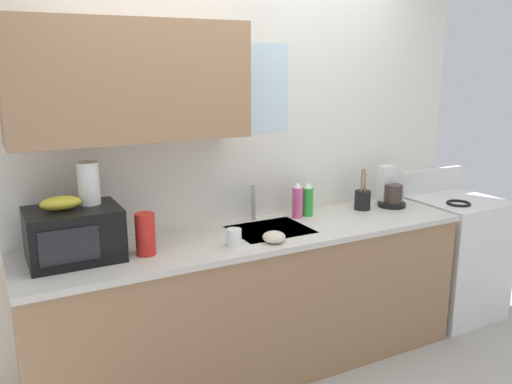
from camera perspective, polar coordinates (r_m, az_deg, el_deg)
The scene contains 14 objects.
kitchen_wall_assembly at distance 3.26m, azimuth -4.79°, elevation 4.63°, with size 3.48×0.42×2.50m.
counter_unit at distance 3.33m, azimuth 0.03°, elevation -11.65°, with size 2.71×0.63×0.90m.
sink_faucet at distance 3.39m, azimuth -0.28°, elevation -1.12°, with size 0.03×0.03×0.24m, color #B2B5BA.
stove_range at distance 4.34m, azimuth 20.38°, elevation -6.39°, with size 0.60×0.60×1.08m.
microwave at distance 2.86m, azimuth -18.90°, elevation -4.31°, with size 0.46×0.35×0.27m.
banana_bunch at distance 2.81m, azimuth -20.16°, elevation -1.12°, with size 0.20×0.11×0.07m, color gold.
paper_towel_roll at distance 2.87m, azimuth -17.47°, elevation 0.90°, with size 0.11×0.11×0.22m, color white.
coffee_maker at distance 3.85m, azimuth 14.11°, elevation 0.09°, with size 0.19×0.21×0.28m.
dish_soap_bottle_pink at distance 3.46m, azimuth 4.45°, elevation -0.97°, with size 0.07×0.07×0.24m.
dish_soap_bottle_green at distance 3.51m, azimuth 5.57°, elevation -0.89°, with size 0.07×0.07×0.22m.
cereal_canister at distance 2.85m, azimuth -11.76°, elevation -4.43°, with size 0.10×0.10×0.22m, color red.
mug_white at distance 2.94m, azimuth -2.37°, elevation -4.86°, with size 0.08×0.08×0.10m, color white.
utensil_crock at distance 3.72m, azimuth 11.33°, elevation -0.78°, with size 0.11×0.11×0.29m.
small_bowl at distance 2.99m, azimuth 1.94°, elevation -4.83°, with size 0.13×0.13×0.07m, color beige.
Camera 1 is at (-1.41, -2.66, 1.88)m, focal length 37.38 mm.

